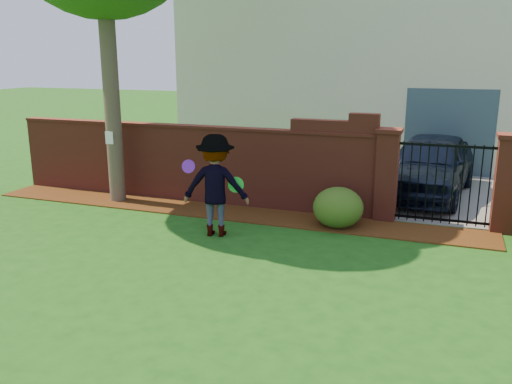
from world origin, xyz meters
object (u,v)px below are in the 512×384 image
(frisbee_purple, at_px, (189,166))
(frisbee_green, at_px, (236,185))
(car, at_px, (427,167))
(man, at_px, (215,186))

(frisbee_purple, height_order, frisbee_green, frisbee_purple)
(car, height_order, frisbee_green, car)
(car, xyz_separation_m, man, (-3.54, -4.25, 0.21))
(man, height_order, frisbee_green, man)
(man, relative_size, frisbee_purple, 7.61)
(car, relative_size, frisbee_purple, 17.40)
(man, distance_m, frisbee_green, 0.39)
(frisbee_purple, distance_m, frisbee_green, 0.92)
(man, bearing_deg, car, -142.93)
(frisbee_purple, relative_size, frisbee_green, 0.86)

